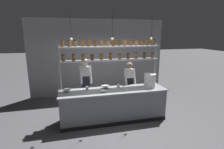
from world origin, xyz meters
TOP-DOWN VIEW (x-y plane):
  - ground_plane at (0.00, 0.00)m, footprint 40.00×40.00m
  - back_wall at (0.00, 2.44)m, footprint 5.43×0.12m
  - prep_counter at (0.00, -0.00)m, footprint 3.03×0.76m
  - spice_shelf_unit at (-0.00, 0.33)m, footprint 2.91×0.28m
  - chef_left at (-0.70, 0.75)m, footprint 0.37×0.30m
  - chef_center at (0.67, 0.56)m, footprint 0.36×0.29m
  - container_stack at (1.12, 0.03)m, footprint 0.35×0.35m
  - prep_bowl_near_left at (-1.28, 0.13)m, footprint 0.23×0.23m
  - prep_bowl_center_front at (-0.31, -0.13)m, footprint 0.17×0.17m
  - prep_bowl_center_back at (-0.18, 0.19)m, footprint 0.26×0.26m
  - serving_cup_front at (-0.72, 0.22)m, footprint 0.08×0.08m
  - serving_cup_by_board at (0.19, 0.15)m, footprint 0.08×0.08m
  - pendant_light_row at (-0.01, 0.00)m, footprint 2.25×0.07m

SIDE VIEW (x-z plane):
  - ground_plane at x=0.00m, z-range 0.00..0.00m
  - prep_counter at x=0.00m, z-range 0.00..0.92m
  - chef_center at x=0.67m, z-range 0.11..1.71m
  - prep_bowl_center_front at x=-0.31m, z-range 0.92..0.97m
  - prep_bowl_near_left at x=-1.28m, z-range 0.92..0.98m
  - prep_bowl_center_back at x=-0.18m, z-range 0.92..0.99m
  - serving_cup_front at x=-0.72m, z-range 0.92..1.01m
  - serving_cup_by_board at x=0.19m, z-range 0.92..1.02m
  - chef_left at x=-0.70m, z-range 0.14..1.86m
  - container_stack at x=1.12m, z-range 0.92..1.31m
  - back_wall at x=0.00m, z-range 0.00..3.03m
  - spice_shelf_unit at x=0.00m, z-range 0.74..3.07m
  - pendant_light_row at x=-0.01m, z-range 2.03..2.71m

